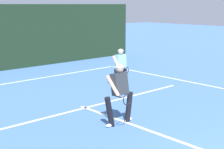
# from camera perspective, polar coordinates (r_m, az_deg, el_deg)

# --- Properties ---
(court_line_baseline_far) EXTENTS (10.91, 0.10, 0.01)m
(court_line_baseline_far) POSITION_cam_1_polar(r_m,az_deg,el_deg) (14.68, -16.04, -1.26)
(court_line_baseline_far) COLOR white
(court_line_baseline_far) RESTS_ON ground_plane
(court_line_service) EXTENTS (8.89, 0.10, 0.01)m
(court_line_service) POSITION_cam_1_polar(r_m,az_deg,el_deg) (10.72, -4.48, -5.58)
(court_line_service) COLOR white
(court_line_service) RESTS_ON ground_plane
(court_line_centre) EXTENTS (0.10, 6.40, 0.01)m
(court_line_centre) POSITION_cam_1_polar(r_m,az_deg,el_deg) (8.68, 7.90, -9.90)
(court_line_centre) COLOR white
(court_line_centre) RESTS_ON ground_plane
(player_near) EXTENTS (0.99, 0.86, 1.65)m
(player_near) POSITION_cam_1_polar(r_m,az_deg,el_deg) (9.03, 1.29, -2.87)
(player_near) COLOR black
(player_near) RESTS_ON ground_plane
(player_far) EXTENTS (0.79, 0.82, 1.53)m
(player_far) POSITION_cam_1_polar(r_m,az_deg,el_deg) (13.00, 1.47, 1.31)
(player_far) COLOR black
(player_far) RESTS_ON ground_plane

